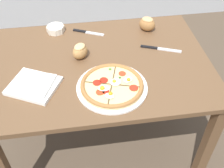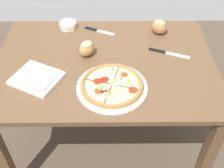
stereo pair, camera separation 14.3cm
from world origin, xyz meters
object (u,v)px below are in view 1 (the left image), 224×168
object	(u,v)px
bread_piece_near	(147,24)
knife_spare	(88,32)
pizza	(112,86)
dining_table	(100,75)
napkin_folded	(33,85)
knife_main	(160,49)
bread_piece_mid	(80,51)
ramekin_bowl	(56,29)

from	to	relation	value
bread_piece_near	knife_spare	bearing A→B (deg)	176.29
pizza	knife_spare	distance (m)	0.54
dining_table	napkin_folded	distance (m)	0.41
knife_main	knife_spare	bearing A→B (deg)	171.40
knife_spare	bread_piece_mid	bearing A→B (deg)	-79.92
bread_piece_near	pizza	bearing A→B (deg)	-121.14
bread_piece_mid	knife_spare	bearing A→B (deg)	75.54
napkin_folded	knife_spare	world-z (taller)	napkin_folded
ramekin_bowl	knife_main	size ratio (longest dim) A/B	0.50
pizza	knife_main	bearing A→B (deg)	40.57
knife_spare	dining_table	bearing A→B (deg)	-57.92
knife_spare	knife_main	bearing A→B (deg)	-5.49
pizza	knife_main	world-z (taller)	pizza
pizza	napkin_folded	world-z (taller)	pizza
ramekin_bowl	knife_spare	bearing A→B (deg)	-12.49
ramekin_bowl	knife_main	xyz separation A→B (m)	(0.62, -0.29, -0.02)
napkin_folded	bread_piece_mid	xyz separation A→B (m)	(0.26, 0.21, 0.03)
pizza	knife_main	size ratio (longest dim) A/B	1.56
pizza	bread_piece_near	world-z (taller)	bread_piece_near
pizza	napkin_folded	size ratio (longest dim) A/B	1.20
pizza	knife_spare	xyz separation A→B (m)	(-0.08, 0.53, -0.01)
knife_main	napkin_folded	bearing A→B (deg)	-141.93
bread_piece_near	napkin_folded	bearing A→B (deg)	-148.26
pizza	ramekin_bowl	size ratio (longest dim) A/B	3.14
napkin_folded	knife_spare	bearing A→B (deg)	55.12
bread_piece_near	knife_spare	world-z (taller)	bread_piece_near
ramekin_bowl	knife_spare	size ratio (longest dim) A/B	0.59
dining_table	bread_piece_mid	size ratio (longest dim) A/B	10.03
dining_table	knife_main	size ratio (longest dim) A/B	5.36
bread_piece_near	knife_spare	distance (m)	0.39
knife_main	ramekin_bowl	bearing A→B (deg)	176.73
dining_table	napkin_folded	bearing A→B (deg)	-157.68
pizza	bread_piece_mid	size ratio (longest dim) A/B	2.92
ramekin_bowl	bread_piece_near	bearing A→B (deg)	-6.83
ramekin_bowl	bread_piece_near	xyz separation A→B (m)	(0.59, -0.07, 0.03)
napkin_folded	bread_piece_near	distance (m)	0.83
pizza	napkin_folded	xyz separation A→B (m)	(-0.40, 0.07, -0.00)
knife_spare	pizza	bearing A→B (deg)	-56.95
napkin_folded	knife_main	world-z (taller)	napkin_folded
knife_main	knife_spare	distance (m)	0.48
ramekin_bowl	bread_piece_near	distance (m)	0.60
bread_piece_near	knife_spare	size ratio (longest dim) A/B	0.65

